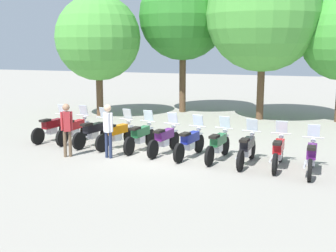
% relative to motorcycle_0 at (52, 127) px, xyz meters
% --- Properties ---
extents(ground_plane, '(80.00, 80.00, 0.00)m').
position_rel_motorcycle_0_xyz_m(ground_plane, '(4.86, -0.70, -0.52)').
color(ground_plane, gray).
extents(motorcycle_0, '(0.69, 2.18, 1.37)m').
position_rel_motorcycle_0_xyz_m(motorcycle_0, '(0.00, 0.00, 0.00)').
color(motorcycle_0, black).
rests_on(motorcycle_0, ground_plane).
extents(motorcycle_1, '(0.62, 2.19, 1.37)m').
position_rel_motorcycle_0_xyz_m(motorcycle_1, '(0.97, 0.05, 0.00)').
color(motorcycle_1, black).
rests_on(motorcycle_1, ground_plane).
extents(motorcycle_2, '(0.77, 2.16, 1.37)m').
position_rel_motorcycle_0_xyz_m(motorcycle_2, '(1.95, -0.26, 0.00)').
color(motorcycle_2, black).
rests_on(motorcycle_2, ground_plane).
extents(motorcycle_3, '(0.82, 2.14, 1.37)m').
position_rel_motorcycle_0_xyz_m(motorcycle_3, '(2.92, -0.30, 0.00)').
color(motorcycle_3, black).
rests_on(motorcycle_3, ground_plane).
extents(motorcycle_4, '(0.65, 2.19, 1.37)m').
position_rel_motorcycle_0_xyz_m(motorcycle_4, '(3.89, -0.40, 0.00)').
color(motorcycle_4, black).
rests_on(motorcycle_4, ground_plane).
extents(motorcycle_5, '(0.70, 2.18, 1.37)m').
position_rel_motorcycle_0_xyz_m(motorcycle_5, '(4.87, -0.61, 0.00)').
color(motorcycle_5, black).
rests_on(motorcycle_5, ground_plane).
extents(motorcycle_6, '(0.72, 2.17, 1.37)m').
position_rel_motorcycle_0_xyz_m(motorcycle_6, '(5.84, -0.80, 0.00)').
color(motorcycle_6, black).
rests_on(motorcycle_6, ground_plane).
extents(motorcycle_7, '(0.66, 2.18, 1.37)m').
position_rel_motorcycle_0_xyz_m(motorcycle_7, '(6.81, -0.85, 0.00)').
color(motorcycle_7, black).
rests_on(motorcycle_7, ground_plane).
extents(motorcycle_8, '(0.62, 2.19, 1.37)m').
position_rel_motorcycle_0_xyz_m(motorcycle_8, '(7.78, -1.09, 0.00)').
color(motorcycle_8, black).
rests_on(motorcycle_8, ground_plane).
extents(motorcycle_9, '(0.62, 2.19, 1.37)m').
position_rel_motorcycle_0_xyz_m(motorcycle_9, '(8.75, -1.16, 0.00)').
color(motorcycle_9, black).
rests_on(motorcycle_9, ground_plane).
extents(motorcycle_10, '(0.62, 2.19, 1.37)m').
position_rel_motorcycle_0_xyz_m(motorcycle_10, '(9.72, -1.48, 0.00)').
color(motorcycle_10, black).
rests_on(motorcycle_10, ground_plane).
extents(person_0, '(0.37, 0.33, 1.81)m').
position_rel_motorcycle_0_xyz_m(person_0, '(1.91, -2.06, 0.56)').
color(person_0, brown).
rests_on(person_0, ground_plane).
extents(person_1, '(0.41, 0.29, 1.80)m').
position_rel_motorcycle_0_xyz_m(person_1, '(3.29, -1.75, 0.55)').
color(person_1, '#232D4C').
rests_on(person_1, ground_plane).
extents(tree_0, '(4.41, 4.41, 6.26)m').
position_rel_motorcycle_0_xyz_m(tree_0, '(-1.07, 6.16, 3.53)').
color(tree_0, brown).
rests_on(tree_0, ground_plane).
extents(tree_1, '(4.77, 4.77, 7.63)m').
position_rel_motorcycle_0_xyz_m(tree_1, '(2.74, 8.72, 4.71)').
color(tree_1, brown).
rests_on(tree_1, ground_plane).
extents(tree_2, '(5.54, 5.54, 7.92)m').
position_rel_motorcycle_0_xyz_m(tree_2, '(7.14, 7.59, 4.62)').
color(tree_2, brown).
rests_on(tree_2, ground_plane).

